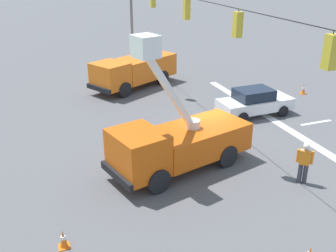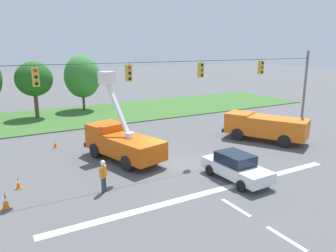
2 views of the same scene
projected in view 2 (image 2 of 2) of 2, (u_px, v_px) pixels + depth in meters
The scene contains 13 objects.
ground_plane at pixel (166, 164), 21.39m from camera, with size 200.00×200.00×0.00m, color #565659.
grass_verge at pixel (87, 115), 36.57m from camera, with size 56.00×12.00×0.10m, color #3D6B2D.
lane_markings at pixel (229, 203), 16.10m from camera, with size 17.60×15.25×0.01m.
signal_gantry at pixel (167, 95), 20.34m from camera, with size 26.20×0.33×7.20m.
tree_centre at pixel (34, 79), 34.22m from camera, with size 3.81×3.50×6.01m.
tree_east at pixel (82, 77), 38.48m from camera, with size 4.15×4.45×6.54m.
utility_truck_bucket_lift at pixel (121, 141), 22.04m from camera, with size 3.86×6.66×5.87m.
utility_truck_support_near at pixel (265, 126), 26.49m from camera, with size 5.09×6.79×2.12m.
sedan_white at pixel (236, 167), 18.76m from camera, with size 2.03×4.36×1.56m.
road_worker at pixel (103, 174), 17.10m from camera, with size 0.47×0.51×1.77m.
traffic_cone_foreground_left at pixel (5, 200), 15.48m from camera, with size 0.36×0.36×0.83m.
traffic_cone_foreground_right at pixel (55, 144), 24.95m from camera, with size 0.36×0.36×0.63m.
traffic_cone_mid_left at pixel (18, 183), 17.70m from camera, with size 0.36×0.36×0.63m.
Camera 2 is at (-9.92, -17.59, 7.49)m, focal length 35.00 mm.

